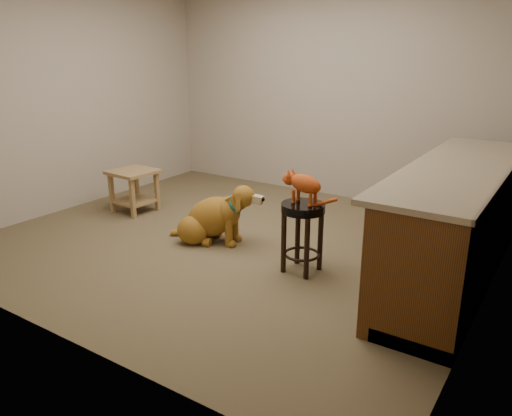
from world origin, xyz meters
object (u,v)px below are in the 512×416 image
Objects in this scene: wood_stool at (469,201)px; tabby_kitten at (303,184)px; padded_stool at (303,224)px; side_table at (134,184)px; golden_retriever at (213,218)px.

wood_stool is 1.53× the size of tabby_kitten.
tabby_kitten is (-0.01, 0.00, 0.33)m from padded_stool.
padded_stool reaches higher than side_table.
golden_retriever is 1.16m from tabby_kitten.
side_table is at bearing 154.39° from golden_retriever.
golden_retriever is at bearing -144.54° from wood_stool.
golden_retriever is at bearing 175.99° from tabby_kitten.
wood_stool is 0.76× the size of golden_retriever.
golden_retriever is 2.02× the size of tabby_kitten.
padded_stool is 1.21× the size of side_table.
side_table is 0.51× the size of golden_retriever.
golden_retriever is (-2.03, -1.45, -0.15)m from wood_stool.
padded_stool is at bearing -5.72° from tabby_kitten.
tabby_kitten is at bearing -21.73° from golden_retriever.
tabby_kitten is (1.03, -0.12, 0.52)m from golden_retriever.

